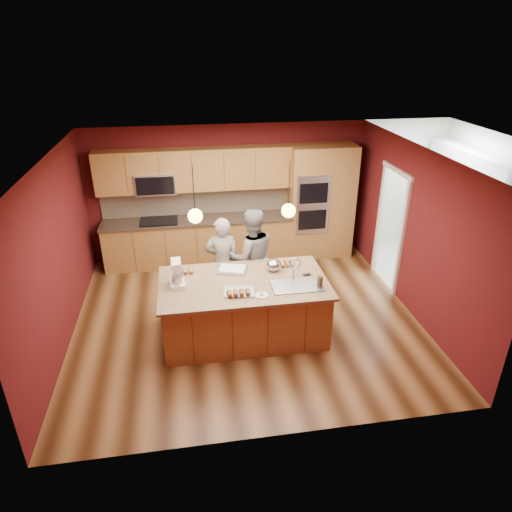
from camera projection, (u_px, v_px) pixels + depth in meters
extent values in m
plane|color=#3E220F|center=(246.00, 317.00, 7.55)|extent=(5.50, 5.50, 0.00)
plane|color=white|center=(245.00, 155.00, 6.36)|extent=(5.50, 5.50, 0.00)
plane|color=#4F1113|center=(228.00, 193.00, 9.17)|extent=(5.50, 0.00, 5.50)
plane|color=#4F1113|center=(279.00, 341.00, 4.74)|extent=(5.50, 0.00, 5.50)
plane|color=#4F1113|center=(57.00, 256.00, 6.56)|extent=(0.00, 5.00, 5.00)
plane|color=#4F1113|center=(414.00, 232.00, 7.35)|extent=(0.00, 5.00, 5.00)
cube|color=olive|center=(199.00, 241.00, 9.21)|extent=(3.70, 0.60, 0.90)
cube|color=#31251C|center=(198.00, 220.00, 8.99)|extent=(3.74, 0.64, 0.04)
cube|color=beige|center=(196.00, 201.00, 9.12)|extent=(3.70, 0.03, 0.56)
cube|color=olive|center=(194.00, 169.00, 8.68)|extent=(3.70, 0.36, 0.80)
cube|color=black|center=(159.00, 221.00, 8.86)|extent=(0.72, 0.52, 0.03)
cube|color=silver|center=(155.00, 183.00, 8.65)|extent=(0.76, 0.40, 0.40)
cube|color=olive|center=(309.00, 203.00, 9.22)|extent=(0.80, 0.60, 2.30)
cube|color=silver|center=(313.00, 205.00, 8.94)|extent=(0.66, 0.04, 1.20)
cube|color=olive|center=(339.00, 201.00, 9.32)|extent=(0.50, 0.60, 2.30)
plane|color=beige|center=(418.00, 268.00, 9.14)|extent=(2.60, 2.60, 0.00)
plane|color=beige|center=(473.00, 202.00, 8.68)|extent=(0.00, 2.70, 2.70)
cube|color=white|center=(470.00, 171.00, 8.38)|extent=(0.35, 2.40, 0.75)
cylinder|color=black|center=(194.00, 191.00, 6.03)|extent=(0.01, 0.01, 0.70)
sphere|color=#FEC54F|center=(195.00, 216.00, 6.19)|extent=(0.20, 0.20, 0.20)
cylinder|color=black|center=(289.00, 187.00, 6.22)|extent=(0.01, 0.01, 0.70)
sphere|color=#FEC54F|center=(288.00, 211.00, 6.37)|extent=(0.20, 0.20, 0.20)
cube|color=olive|center=(244.00, 309.00, 6.97)|extent=(2.40, 1.30, 0.88)
cube|color=tan|center=(244.00, 283.00, 6.76)|extent=(2.50, 1.40, 0.04)
cube|color=silver|center=(296.00, 291.00, 6.68)|extent=(0.72, 0.42, 0.18)
imported|color=black|center=(223.00, 262.00, 7.62)|extent=(0.61, 0.42, 1.58)
imported|color=slate|center=(251.00, 257.00, 7.66)|extent=(0.88, 0.71, 1.70)
cube|color=white|center=(178.00, 284.00, 6.63)|extent=(0.22, 0.28, 0.06)
cube|color=white|center=(177.00, 270.00, 6.66)|extent=(0.11, 0.09, 0.27)
cube|color=white|center=(176.00, 264.00, 6.52)|extent=(0.14, 0.27, 0.10)
cylinder|color=silver|center=(177.00, 281.00, 6.57)|extent=(0.16, 0.16, 0.15)
cube|color=silver|center=(232.00, 270.00, 7.06)|extent=(0.53, 0.45, 0.03)
cube|color=white|center=(232.00, 269.00, 7.06)|extent=(0.45, 0.37, 0.02)
cube|color=silver|center=(239.00, 292.00, 6.48)|extent=(0.47, 0.37, 0.02)
ellipsoid|color=silver|center=(273.00, 265.00, 7.04)|extent=(0.23, 0.23, 0.19)
cylinder|color=white|center=(262.00, 295.00, 6.39)|extent=(0.19, 0.19, 0.01)
cylinder|color=#3E2C15|center=(320.00, 282.00, 6.59)|extent=(0.08, 0.08, 0.16)
cube|color=black|center=(307.00, 275.00, 6.94)|extent=(0.13, 0.09, 0.01)
cube|color=white|center=(457.00, 250.00, 8.66)|extent=(0.83, 0.84, 1.06)
cube|color=white|center=(438.00, 235.00, 9.38)|extent=(0.62, 0.64, 0.99)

